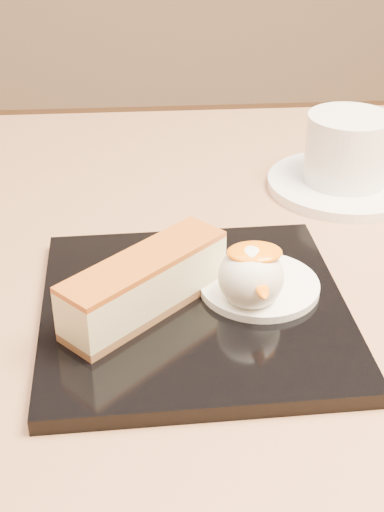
{
  "coord_description": "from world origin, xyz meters",
  "views": [
    {
      "loc": [
        -0.06,
        -0.47,
        1.03
      ],
      "look_at": [
        -0.02,
        -0.03,
        0.76
      ],
      "focal_mm": 50.0,
      "sensor_mm": 36.0,
      "label": 1
    }
  ],
  "objects": [
    {
      "name": "mango_sauce",
      "position": [
        0.02,
        -0.05,
        0.77
      ],
      "size": [
        0.04,
        0.03,
        0.01
      ],
      "primitive_type": "ellipsoid",
      "color": "orange",
      "rests_on": "ice_cream_scoop"
    },
    {
      "name": "mint_sprig",
      "position": [
        -0.0,
        -0.01,
        0.74
      ],
      "size": [
        0.04,
        0.03,
        0.0
      ],
      "color": "#2E8D39",
      "rests_on": "cream_smear"
    },
    {
      "name": "table",
      "position": [
        0.0,
        0.0,
        0.56
      ],
      "size": [
        0.8,
        0.8,
        0.72
      ],
      "color": "black",
      "rests_on": "ground"
    },
    {
      "name": "saucer",
      "position": [
        0.14,
        0.16,
        0.72
      ],
      "size": [
        0.15,
        0.15,
        0.01
      ],
      "primitive_type": "cylinder",
      "color": "white",
      "rests_on": "table"
    },
    {
      "name": "coffee_cup",
      "position": [
        0.14,
        0.16,
        0.76
      ],
      "size": [
        0.11,
        0.08,
        0.07
      ],
      "rotation": [
        0.0,
        0.0,
        0.38
      ],
      "color": "white",
      "rests_on": "saucer"
    },
    {
      "name": "ice_cream_scoop",
      "position": [
        0.02,
        -0.05,
        0.76
      ],
      "size": [
        0.05,
        0.05,
        0.05
      ],
      "primitive_type": "sphere",
      "color": "white",
      "rests_on": "cream_smear"
    },
    {
      "name": "dessert_plate",
      "position": [
        -0.02,
        -0.05,
        0.73
      ],
      "size": [
        0.23,
        0.23,
        0.01
      ],
      "primitive_type": "cube",
      "rotation": [
        0.0,
        0.0,
        0.03
      ],
      "color": "black",
      "rests_on": "table"
    },
    {
      "name": "cheesecake",
      "position": [
        -0.06,
        -0.05,
        0.75
      ],
      "size": [
        0.12,
        0.12,
        0.04
      ],
      "rotation": [
        0.0,
        0.0,
        0.75
      ],
      "color": "brown",
      "rests_on": "dessert_plate"
    },
    {
      "name": "cream_smear",
      "position": [
        0.03,
        -0.03,
        0.73
      ],
      "size": [
        0.09,
        0.09,
        0.01
      ],
      "primitive_type": "cylinder",
      "color": "white",
      "rests_on": "dessert_plate"
    }
  ]
}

